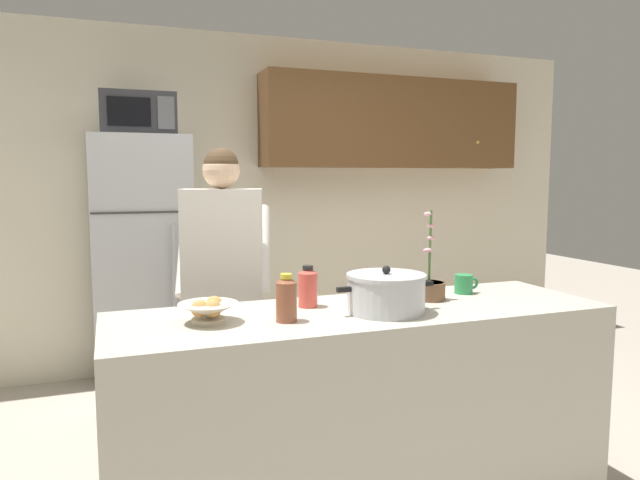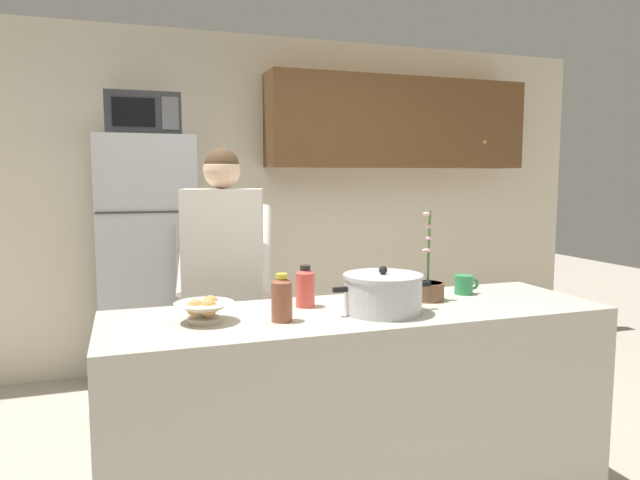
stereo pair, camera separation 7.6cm
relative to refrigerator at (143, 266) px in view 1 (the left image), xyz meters
name	(u,v)px [view 1 (the left image)]	position (x,y,z in m)	size (l,w,h in m)	color
back_wall_unit	(279,184)	(1.10, 0.40, 0.56)	(6.00, 0.48, 2.60)	beige
kitchen_island	(362,410)	(0.83, -1.85, -0.43)	(2.19, 0.68, 0.92)	#BCB7A8
refrigerator	(143,266)	(0.00, 0.00, 0.00)	(0.64, 0.68, 1.77)	#B7BABF
microwave	(138,115)	(0.00, -0.02, 1.03)	(0.48, 0.37, 0.28)	#2D2D30
person_near_pot	(223,266)	(0.35, -1.10, 0.14)	(0.58, 0.52, 1.65)	black
cooking_pot	(386,293)	(0.90, -1.93, 0.12)	(0.45, 0.34, 0.20)	silver
coffee_mug	(464,284)	(1.45, -1.71, 0.08)	(0.13, 0.09, 0.10)	#2D8C4C
bread_bowl	(208,310)	(0.15, -1.85, 0.08)	(0.24, 0.24, 0.10)	beige
bottle_near_edge	(308,287)	(0.62, -1.72, 0.13)	(0.09, 0.09, 0.19)	#D84C3F
bottle_mid_counter	(286,298)	(0.45, -1.94, 0.13)	(0.09, 0.09, 0.19)	brown
potted_orchid	(429,287)	(1.20, -1.77, 0.10)	(0.15, 0.15, 0.42)	brown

